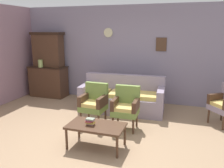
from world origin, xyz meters
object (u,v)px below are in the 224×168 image
at_px(side_cabinet, 49,81).
at_px(armchair_near_cabinet, 94,102).
at_px(floral_couch, 122,99).
at_px(armchair_row_middle, 126,106).
at_px(vase_on_cabinet, 40,63).
at_px(book_stack_on_table, 90,121).
at_px(coffee_table, 96,127).

relative_size(side_cabinet, armchair_near_cabinet, 1.28).
distance_m(floral_couch, armchair_near_cabinet, 1.06).
bearing_deg(armchair_row_middle, vase_on_cabinet, 154.82).
relative_size(side_cabinet, floral_couch, 0.54).
distance_m(floral_couch, book_stack_on_table, 1.98).
height_order(side_cabinet, floral_couch, side_cabinet).
bearing_deg(side_cabinet, floral_couch, -13.09).
relative_size(side_cabinet, vase_on_cabinet, 5.09).
height_order(armchair_near_cabinet, armchair_row_middle, same).
distance_m(armchair_row_middle, coffee_table, 0.99).
relative_size(coffee_table, book_stack_on_table, 6.43).
xyz_separation_m(floral_couch, book_stack_on_table, (-0.03, -1.97, 0.16)).
distance_m(vase_on_cabinet, floral_couch, 2.80).
bearing_deg(book_stack_on_table, floral_couch, 89.20).
xyz_separation_m(side_cabinet, book_stack_on_table, (2.51, -2.56, 0.02)).
distance_m(armchair_near_cabinet, armchair_row_middle, 0.73).
relative_size(vase_on_cabinet, floral_couch, 0.11).
xyz_separation_m(floral_couch, armchair_near_cabinet, (-0.37, -0.98, 0.17)).
bearing_deg(side_cabinet, armchair_row_middle, -28.82).
distance_m(floral_couch, coffee_table, 1.95).
bearing_deg(coffee_table, floral_couch, 92.12).
bearing_deg(vase_on_cabinet, book_stack_on_table, -42.10).
distance_m(armchair_near_cabinet, book_stack_on_table, 1.05).
bearing_deg(armchair_row_middle, side_cabinet, 151.18).
relative_size(armchair_near_cabinet, book_stack_on_table, 5.79).
xyz_separation_m(side_cabinet, coffee_table, (2.61, -2.54, -0.09)).
xyz_separation_m(vase_on_cabinet, floral_couch, (2.67, -0.42, -0.72)).
relative_size(side_cabinet, coffee_table, 1.16).
xyz_separation_m(armchair_row_middle, book_stack_on_table, (-0.39, -0.96, -0.01)).
bearing_deg(floral_couch, side_cabinet, 166.91).
xyz_separation_m(coffee_table, book_stack_on_table, (-0.10, -0.03, 0.11)).
bearing_deg(armchair_row_middle, book_stack_on_table, -112.08).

